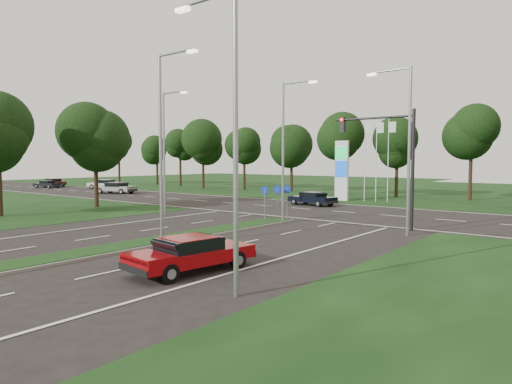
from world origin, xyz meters
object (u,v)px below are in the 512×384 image
Objects in this scene: far_car_c at (47,184)px; far_car_d at (53,182)px; far_car_a at (116,188)px; navy_sedan at (312,198)px; far_car_b at (105,184)px; red_sedan at (191,253)px.

far_car_d is at bearing 33.78° from far_car_c.
far_car_a is 17.66m from far_car_c.
far_car_d reaches higher than navy_sedan.
far_car_a is 1.04× the size of far_car_b.
red_sedan is at bearing -138.89° from far_car_a.
red_sedan is 60.79m from far_car_d.
red_sedan reaches higher than navy_sedan.
navy_sedan is at bearing -102.82° from far_car_c.
far_car_a reaches higher than far_car_d.
red_sedan is at bearing -149.67° from navy_sedan.
far_car_d is at bearing 98.55° from navy_sedan.
far_car_a is 10.41m from far_car_b.
far_car_a is (-26.26, -2.51, 0.09)m from navy_sedan.
far_car_d is (-55.95, 23.77, -0.01)m from red_sedan.
red_sedan is 0.98× the size of far_car_b.
far_car_a is at bearing -139.84° from far_car_b.
navy_sedan is 1.14× the size of far_car_c.
red_sedan is 1.09× the size of far_car_d.
far_car_c is (-43.92, -2.16, -0.07)m from navy_sedan.
red_sedan is 51.83m from far_car_b.
navy_sedan is 0.93× the size of far_car_b.
navy_sedan is (-9.38, 23.65, -0.04)m from red_sedan.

